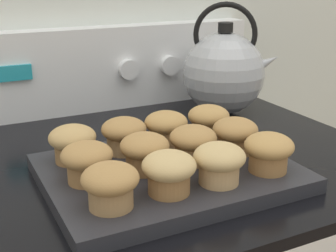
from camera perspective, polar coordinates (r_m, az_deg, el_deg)
control_panel at (r=1.04m, az=-9.05°, el=6.85°), size 0.75×0.07×0.18m
muffin_pan at (r=0.70m, az=-0.01°, el=-5.72°), size 0.36×0.28×0.02m
muffin_r0_c0 at (r=0.57m, az=-7.04°, el=-7.05°), size 0.07×0.07×0.06m
muffin_r0_c1 at (r=0.61m, az=0.12°, el=-5.51°), size 0.07×0.07×0.06m
muffin_r0_c2 at (r=0.64m, az=6.28°, el=-4.37°), size 0.07×0.07×0.06m
muffin_r0_c3 at (r=0.68m, az=12.18°, el=-2.98°), size 0.07×0.07×0.06m
muffin_r1_c0 at (r=0.65m, az=-9.84°, el=-4.18°), size 0.07×0.07×0.06m
muffin_r1_c1 at (r=0.67m, az=-2.86°, el=-3.05°), size 0.07×0.07×0.06m
muffin_r1_c2 at (r=0.70m, az=3.07°, el=-2.03°), size 0.07×0.07×0.06m
muffin_r1_c3 at (r=0.74m, az=8.18°, el=-0.98°), size 0.07×0.07×0.06m
muffin_r2_c0 at (r=0.72m, az=-11.55°, el=-1.93°), size 0.07×0.07×0.06m
muffin_r2_c1 at (r=0.74m, az=-5.39°, el=-0.94°), size 0.07×0.07×0.06m
muffin_r2_c2 at (r=0.77m, az=-0.24°, el=-0.10°), size 0.07×0.07×0.06m
muffin_r2_c3 at (r=0.81m, az=4.97°, el=0.72°), size 0.07×0.07×0.06m
tea_kettle at (r=1.01m, az=6.90°, el=6.57°), size 0.20×0.17×0.24m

